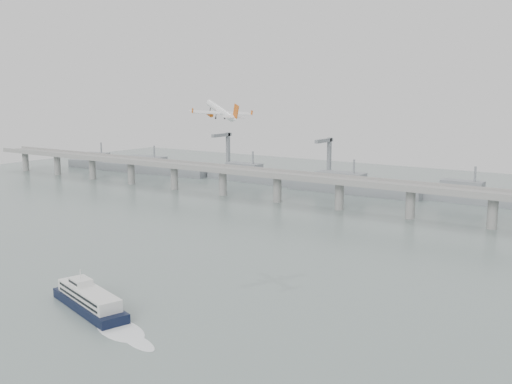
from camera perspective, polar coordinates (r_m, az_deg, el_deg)
The scene contains 5 objects.
ground at distance 236.02m, azimuth -7.67°, elevation -10.55°, with size 900.00×900.00×0.00m, color slate.
bridge at distance 398.65m, azimuth 11.69°, elevation 0.36°, with size 800.00×22.00×23.90m.
distant_fleet at distance 531.23m, azimuth -1.08°, elevation 1.64°, with size 453.00×60.90×40.00m.
ferry at distance 235.94m, azimuth -15.60°, elevation -9.87°, with size 72.06×28.54×13.92m.
airliner at distance 301.90m, azimuth -3.33°, elevation 7.70°, with size 33.84×32.00×12.10m.
Camera 1 is at (149.09, -163.63, 81.86)m, focal length 42.00 mm.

